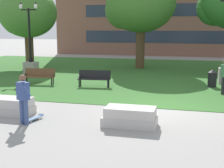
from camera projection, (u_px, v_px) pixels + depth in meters
name	position (u px, v px, depth m)	size (l,w,h in m)	color
ground_plane	(161.00, 109.00, 12.60)	(140.00, 140.00, 0.00)	gray
grass_lawn	(174.00, 74.00, 22.14)	(40.00, 20.00, 0.02)	#336628
concrete_block_center	(10.00, 106.00, 11.80)	(1.80, 0.90, 0.64)	#BCB7B2
concrete_block_left	(130.00, 117.00, 10.39)	(1.80, 0.90, 0.64)	#BCB7B2
person_skateboarder	(23.00, 97.00, 10.43)	(0.96, 0.77, 1.71)	#384C7A
skateboard	(33.00, 119.00, 10.96)	(0.41, 1.04, 0.14)	#2D4C75
park_bench_near_right	(94.00, 77.00, 17.22)	(1.84, 0.70, 0.90)	black
park_bench_far_left	(39.00, 75.00, 17.98)	(1.85, 0.75, 0.90)	brown
lamp_post_right	(31.00, 61.00, 21.41)	(1.32, 0.80, 4.90)	gray
tree_near_left	(140.00, 4.00, 24.39)	(5.73, 5.46, 7.47)	#4C3823
tree_far_left	(27.00, 14.00, 24.80)	(4.85, 4.62, 6.35)	#4C3823
trash_bin	(212.00, 78.00, 17.15)	(0.49, 0.49, 0.96)	black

